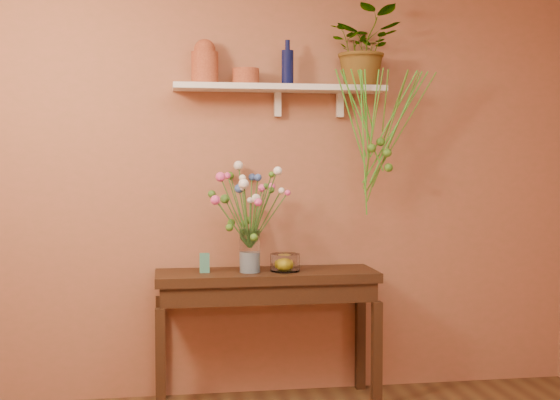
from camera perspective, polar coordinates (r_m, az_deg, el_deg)
The scene contains 13 objects.
room at distance 2.69m, azimuth 5.15°, elevation 0.42°, with size 4.04×4.04×2.70m.
sideboard at distance 4.48m, azimuth -1.04°, elevation -7.02°, with size 1.33×0.43×0.81m.
wall_shelf at distance 4.56m, azimuth 0.11°, elevation 8.60°, with size 1.30×0.24×0.19m.
terracotta_jug at distance 4.55m, azimuth -5.85°, elevation 10.54°, with size 0.21×0.21×0.27m.
terracotta_pot at distance 4.55m, azimuth -2.67°, elevation 9.52°, with size 0.16×0.16×0.10m, color #AF5631.
blue_bottle at distance 4.57m, azimuth 0.59°, elevation 10.28°, with size 0.07×0.07×0.27m.
spider_plant at distance 4.71m, azimuth 6.54°, elevation 11.64°, with size 0.44×0.38×0.49m, color #437B21.
plant_fronds at distance 4.53m, azimuth 7.73°, elevation 4.95°, with size 0.65×0.27×0.88m.
glass_vase at distance 4.40m, azimuth -2.36°, elevation -4.21°, with size 0.12×0.12×0.26m.
bouquet at distance 4.38m, azimuth -2.75°, elevation 0.38°, with size 0.49×0.53×0.52m.
glass_bowl at distance 4.45m, azimuth 0.39°, elevation -4.93°, with size 0.18×0.18×0.11m.
lemon at distance 4.46m, azimuth 0.34°, elevation -4.98°, with size 0.08×0.08×0.08m, color yellow.
carton at distance 4.42m, azimuth -5.87°, elevation -4.87°, with size 0.06×0.04×0.12m, color teal.
Camera 1 is at (-0.66, -2.61, 1.47)m, focal length 47.19 mm.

